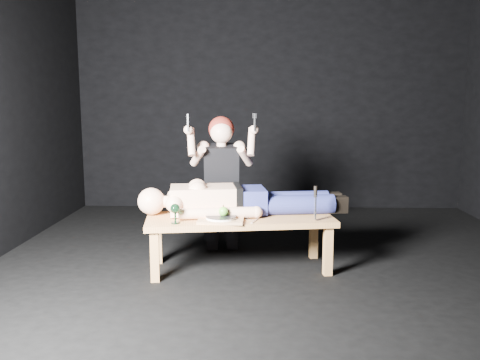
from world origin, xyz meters
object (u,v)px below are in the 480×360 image
(goblet, at_px, (175,214))
(table, at_px, (240,243))
(kneeling_woman, at_px, (222,182))
(lying_man, at_px, (244,196))
(serving_tray, at_px, (221,220))
(carving_knife, at_px, (315,203))

(goblet, bearing_deg, table, 27.05)
(kneeling_woman, distance_m, goblet, 0.87)
(table, bearing_deg, lying_man, 69.05)
(table, xyz_separation_m, serving_tray, (-0.14, -0.17, 0.24))
(goblet, bearing_deg, kneeling_woman, 68.93)
(goblet, relative_size, carving_knife, 0.56)
(lying_man, distance_m, carving_knife, 0.63)
(lying_man, distance_m, kneeling_woman, 0.47)
(lying_man, xyz_separation_m, goblet, (-0.53, -0.39, -0.07))
(table, height_order, serving_tray, serving_tray)
(lying_man, height_order, carving_knife, lying_man)
(lying_man, distance_m, serving_tray, 0.38)
(kneeling_woman, bearing_deg, serving_tray, -90.29)
(kneeling_woman, bearing_deg, goblet, -114.69)
(carving_knife, bearing_deg, serving_tray, 175.63)
(serving_tray, xyz_separation_m, carving_knife, (0.75, 0.05, 0.13))
(table, distance_m, serving_tray, 0.33)
(lying_man, bearing_deg, goblet, -151.32)
(table, xyz_separation_m, carving_knife, (0.61, -0.12, 0.37))
(lying_man, bearing_deg, serving_tray, -127.44)
(lying_man, bearing_deg, table, -110.95)
(kneeling_woman, relative_size, carving_knife, 4.64)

